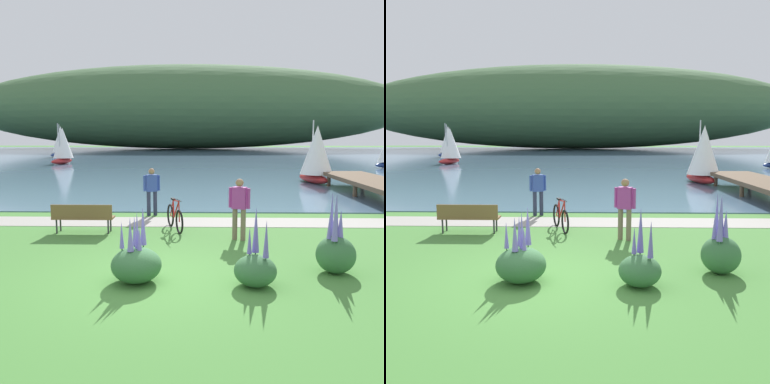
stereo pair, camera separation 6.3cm
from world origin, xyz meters
The scene contains 15 objects.
ground_plane centered at (0.00, 0.00, 0.00)m, with size 200.00×200.00×0.00m, color #478438.
bay_water centered at (0.00, 47.04, 0.02)m, with size 180.00×80.00×0.04m, color #5B7F9E.
distant_hillside centered at (-2.39, 76.68, 8.29)m, with size 91.15×28.00×16.51m, color #42663D.
shoreline_path centered at (0.00, 5.40, 0.01)m, with size 60.00×1.50×0.01m, color #A39E93.
park_bench_near_camera centered at (-2.60, 3.80, 0.52)m, with size 1.80×0.48×0.88m.
bicycle_leaning_near_bench centered at (0.10, 4.24, 0.40)m, with size 0.62×1.70×1.01m.
person_at_shoreline centered at (-0.87, 6.52, 0.98)m, with size 0.58×0.33×1.71m.
person_on_the_grass centered at (1.96, 3.11, 0.98)m, with size 0.57×0.35×1.71m.
echium_bush_closest_to_camera centered at (3.75, 0.39, 0.48)m, with size 0.82×0.82×1.70m.
echium_bush_beside_closest centered at (1.97, -0.41, 0.35)m, with size 0.82×0.82×1.51m.
echium_bush_mid_cluster centered at (-0.36, -0.25, 0.39)m, with size 1.00×1.00×1.47m.
sailboat_nearest_to_shore centered at (7.62, 16.25, 1.79)m, with size 2.25×3.28×3.71m.
sailboat_mid_bay centered at (-17.20, 44.61, 2.07)m, with size 2.64×3.80×4.30m.
sailboat_toward_hillside centered at (-12.77, 32.27, 1.85)m, with size 2.37×3.40×3.85m.
pier_dock centered at (9.00, 11.04, 0.69)m, with size 2.40×10.00×0.80m.
Camera 1 is at (0.93, -8.09, 2.90)m, focal length 38.58 mm.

